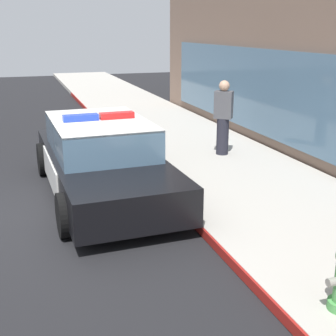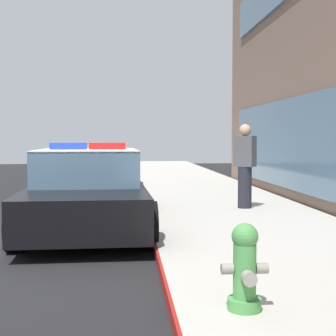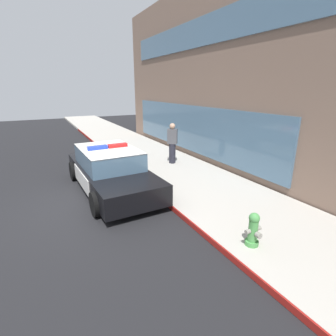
# 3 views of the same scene
# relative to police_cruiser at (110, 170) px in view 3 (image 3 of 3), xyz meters

# --- Properties ---
(ground) EXTENTS (48.00, 48.00, 0.00)m
(ground) POSITION_rel_police_cruiser_xyz_m (0.99, -0.87, -0.68)
(ground) COLOR black
(sidewalk) EXTENTS (48.00, 3.38, 0.15)m
(sidewalk) POSITION_rel_police_cruiser_xyz_m (0.99, 2.75, -0.60)
(sidewalk) COLOR #B2ADA3
(sidewalk) RESTS_ON ground
(curb_red_paint) EXTENTS (28.80, 0.04, 0.14)m
(curb_red_paint) POSITION_rel_police_cruiser_xyz_m (0.99, 1.05, -0.60)
(curb_red_paint) COLOR maroon
(curb_red_paint) RESTS_ON ground
(storefront_building) EXTENTS (18.91, 9.01, 7.52)m
(storefront_building) POSITION_rel_police_cruiser_xyz_m (0.02, 8.95, 3.08)
(storefront_building) COLOR #7A6051
(storefront_building) RESTS_ON ground
(police_cruiser) EXTENTS (4.93, 2.20, 1.49)m
(police_cruiser) POSITION_rel_police_cruiser_xyz_m (0.00, 0.00, 0.00)
(police_cruiser) COLOR black
(police_cruiser) RESTS_ON ground
(fire_hydrant) EXTENTS (0.34, 0.39, 0.73)m
(fire_hydrant) POSITION_rel_police_cruiser_xyz_m (4.74, 1.63, -0.18)
(fire_hydrant) COLOR #4C994C
(fire_hydrant) RESTS_ON sidewalk
(pedestrian_on_sidewalk) EXTENTS (0.45, 0.48, 1.71)m
(pedestrian_on_sidewalk) POSITION_rel_police_cruiser_xyz_m (-1.36, 3.07, 0.33)
(pedestrian_on_sidewalk) COLOR #23232D
(pedestrian_on_sidewalk) RESTS_ON sidewalk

